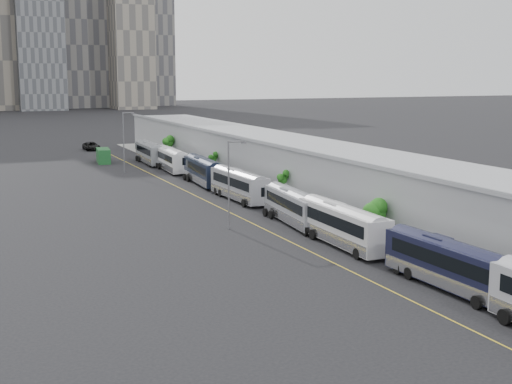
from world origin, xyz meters
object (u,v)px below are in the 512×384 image
bus_3 (294,210)px  shipping_container (103,156)px  bus_1 (449,268)px  bus_6 (172,162)px  bus_4 (239,188)px  street_lamp_near (230,179)px  street_lamp_far (125,138)px  bus_2 (343,229)px  suv (91,146)px  bus_5 (204,173)px  bus_7 (150,155)px

bus_3 → shipping_container: bus_3 is taller
bus_1 → bus_6: 71.51m
bus_3 → bus_4: (-0.00, 15.73, 0.08)m
bus_4 → shipping_container: bearing=98.7°
bus_4 → street_lamp_near: bearing=-116.5°
street_lamp_near → street_lamp_far: bearing=90.1°
bus_2 → bus_3: bus_2 is taller
bus_2 → street_lamp_near: bearing=123.1°
street_lamp_far → suv: street_lamp_far is taller
bus_3 → shipping_container: bearing=103.0°
bus_6 → shipping_container: 17.76m
bus_1 → suv: size_ratio=2.06×
bus_5 → bus_2: bearing=-86.5°
bus_5 → street_lamp_far: 19.47m
bus_5 → shipping_container: 32.46m
bus_7 → shipping_container: bearing=150.6°
bus_5 → bus_6: size_ratio=1.03×
bus_5 → street_lamp_near: (-7.42, -29.83, 3.66)m
bus_1 → street_lamp_near: bearing=104.3°
street_lamp_near → suv: 84.20m
bus_4 → bus_5: (0.18, 14.34, 0.01)m
street_lamp_near → suv: street_lamp_near is taller
bus_7 → suv: 28.03m
street_lamp_near → bus_4: bearing=64.9°
street_lamp_near → bus_1: bearing=-74.1°
bus_1 → bus_7: (-0.82, 82.66, 0.03)m
bus_4 → bus_7: size_ratio=1.01×
bus_1 → bus_2: bus_2 is taller
street_lamp_far → suv: 37.03m
bus_3 → bus_6: (0.01, 45.67, 0.04)m
shipping_container → suv: size_ratio=0.96×
bus_3 → bus_5: size_ratio=0.95×
bus_3 → bus_5: 30.07m
street_lamp_far → suv: size_ratio=1.57×
bus_5 → street_lamp_far: (-7.49, 17.53, 3.97)m
bus_7 → shipping_container: bus_7 is taller
bus_1 → suv: (-6.29, 110.15, -0.71)m
suv → bus_3: bearing=-86.7°
bus_3 → bus_5: bus_5 is taller
bus_3 → bus_1: bearing=-84.1°
bus_4 → shipping_container: (-8.14, 45.72, -0.34)m
bus_2 → street_lamp_near: 13.63m
bus_1 → bus_3: bus_1 is taller
bus_4 → suv: bearing=93.7°
bus_1 → suv: 110.33m
bus_5 → bus_7: bearing=95.9°
bus_7 → street_lamp_near: bearing=-94.4°
street_lamp_near → suv: (1.15, 84.07, -4.43)m
bus_3 → bus_5: (0.18, 30.07, 0.09)m
bus_7 → suv: size_ratio=2.11×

